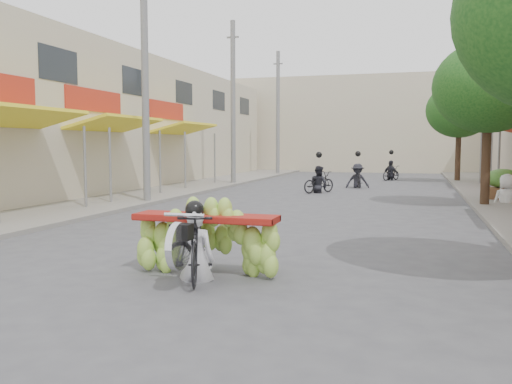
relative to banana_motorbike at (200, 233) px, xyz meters
name	(u,v)px	position (x,y,z in m)	size (l,w,h in m)	color
ground	(62,349)	(-0.21, -3.05, -0.67)	(120.00, 120.00, 0.00)	#4F4F53
sidewalk_left	(147,193)	(-7.21, 11.95, -0.61)	(4.00, 60.00, 0.12)	gray
shophouse_row_left	(22,120)	(-12.20, 10.93, 2.33)	(9.77, 40.00, 6.00)	beige
far_building	(372,125)	(-0.21, 34.95, 2.83)	(20.00, 6.00, 7.00)	beige
utility_pole_mid	(145,83)	(-5.61, 8.95, 3.36)	(0.60, 0.24, 8.00)	slate
utility_pole_far	(233,103)	(-5.61, 17.95, 3.36)	(0.60, 0.24, 8.00)	slate
utility_pole_back	(278,113)	(-5.61, 26.95, 3.36)	(0.60, 0.24, 8.00)	slate
street_tree_mid	(489,87)	(5.19, 10.95, 3.11)	(3.40, 3.40, 5.25)	#3A2719
street_tree_far	(459,110)	(5.19, 22.95, 3.11)	(3.40, 3.40, 5.25)	#3A2719
produce_crate_far	(503,182)	(5.99, 12.95, 0.04)	(1.20, 0.88, 1.16)	brown
banana_motorbike	(200,233)	(0.00, 0.00, 0.00)	(2.24, 1.90, 1.97)	black
pedestrian	(508,174)	(5.94, 11.66, 0.39)	(1.03, 0.75, 1.88)	white
bg_motorbike_a	(319,175)	(-0.78, 14.76, 0.08)	(1.38, 1.63, 1.95)	black
bg_motorbike_b	(358,170)	(0.50, 17.79, 0.17)	(1.16, 1.77, 1.95)	black
bg_motorbike_c	(391,166)	(1.74, 23.75, 0.16)	(1.19, 1.53, 1.95)	black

